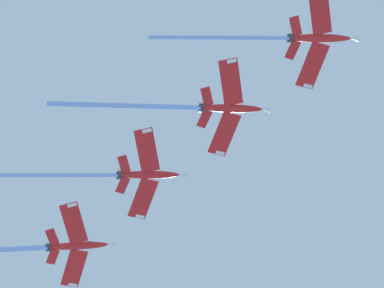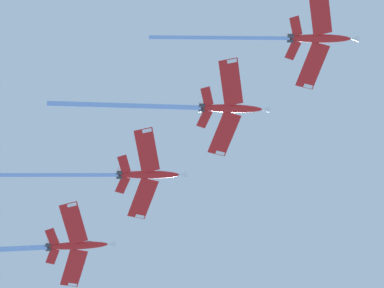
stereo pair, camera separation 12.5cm
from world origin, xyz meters
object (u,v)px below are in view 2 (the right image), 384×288
(jet_lead, at_px, (299,38))
(jet_fourth, at_px, (45,247))
(jet_second, at_px, (197,107))
(jet_third, at_px, (126,175))

(jet_lead, height_order, jet_fourth, jet_lead)
(jet_lead, height_order, jet_second, jet_lead)
(jet_third, distance_m, jet_fourth, 22.16)
(jet_third, xyz_separation_m, jet_fourth, (-18.96, -11.13, -2.77))
(jet_lead, xyz_separation_m, jet_third, (-34.38, -22.92, -4.64))
(jet_second, height_order, jet_third, jet_second)
(jet_second, relative_size, jet_fourth, 1.10)
(jet_lead, relative_size, jet_third, 0.99)
(jet_second, bearing_deg, jet_fourth, -150.82)
(jet_second, distance_m, jet_fourth, 41.23)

